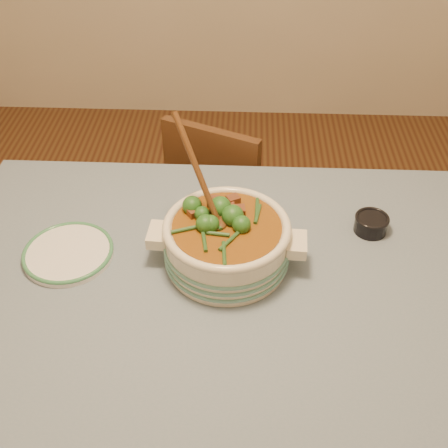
% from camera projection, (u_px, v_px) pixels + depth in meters
% --- Properties ---
extents(floor, '(4.50, 4.50, 0.00)m').
position_uv_depth(floor, '(245.00, 436.00, 1.94)').
color(floor, '#472314').
rests_on(floor, ground).
extents(dining_table, '(1.68, 1.08, 0.76)m').
position_uv_depth(dining_table, '(251.00, 309.00, 1.51)').
color(dining_table, brown).
rests_on(dining_table, floor).
extents(stew_casserole, '(0.42, 0.34, 0.39)m').
position_uv_depth(stew_casserole, '(227.00, 239.00, 1.46)').
color(stew_casserole, beige).
rests_on(stew_casserole, dining_table).
extents(white_plate, '(0.28, 0.28, 0.02)m').
position_uv_depth(white_plate, '(68.00, 253.00, 1.52)').
color(white_plate, white).
rests_on(white_plate, dining_table).
extents(condiment_bowl, '(0.11, 0.11, 0.05)m').
position_uv_depth(condiment_bowl, '(371.00, 223.00, 1.59)').
color(condiment_bowl, black).
rests_on(condiment_bowl, dining_table).
extents(chair_far, '(0.50, 0.50, 0.81)m').
position_uv_depth(chair_far, '(223.00, 194.00, 2.23)').
color(chair_far, '#543019').
rests_on(chair_far, floor).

